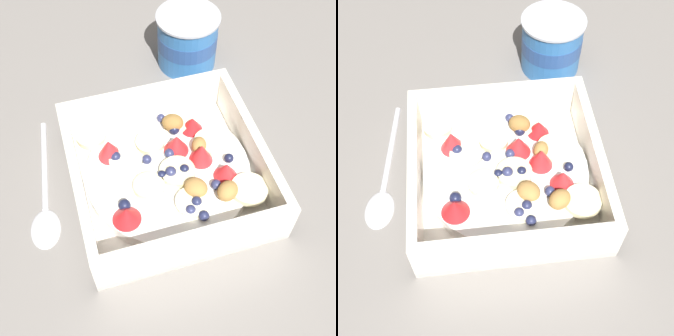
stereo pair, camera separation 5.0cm
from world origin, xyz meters
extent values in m
plane|color=gray|center=(0.00, 0.00, 0.00)|extent=(2.40, 2.40, 0.00)
cube|color=white|center=(0.01, 0.01, 0.01)|extent=(0.20, 0.20, 0.01)
cube|color=white|center=(0.01, -0.09, 0.03)|extent=(0.20, 0.01, 0.06)
cube|color=white|center=(0.01, 0.11, 0.03)|extent=(0.20, 0.01, 0.06)
cube|color=white|center=(-0.09, 0.01, 0.03)|extent=(0.01, 0.18, 0.06)
cube|color=white|center=(0.11, 0.01, 0.03)|extent=(0.01, 0.18, 0.06)
cylinder|color=white|center=(0.01, 0.01, 0.02)|extent=(0.18, 0.18, 0.02)
cylinder|color=beige|center=(0.02, 0.00, 0.03)|extent=(0.04, 0.04, 0.01)
cylinder|color=#F7EFC6|center=(0.02, -0.04, 0.03)|extent=(0.05, 0.05, 0.01)
cylinder|color=#F4EAB7|center=(0.08, -0.04, 0.03)|extent=(0.06, 0.06, 0.01)
cylinder|color=#F4EAB7|center=(-0.06, 0.08, 0.03)|extent=(0.04, 0.04, 0.01)
cylinder|color=beige|center=(-0.02, -0.01, 0.03)|extent=(0.04, 0.04, 0.01)
cylinder|color=#F4EAB7|center=(0.06, 0.03, 0.03)|extent=(0.05, 0.05, 0.01)
cylinder|color=#F7EFC6|center=(0.04, 0.07, 0.03)|extent=(0.05, 0.05, 0.01)
cylinder|color=#F7EFC6|center=(-0.03, 0.03, 0.03)|extent=(0.05, 0.05, 0.01)
cylinder|color=#F4EAB7|center=(0.00, 0.05, 0.03)|extent=(0.04, 0.04, 0.01)
cone|color=red|center=(-0.05, 0.04, 0.04)|extent=(0.04, 0.04, 0.03)
cone|color=red|center=(0.07, -0.02, 0.04)|extent=(0.03, 0.03, 0.02)
cone|color=red|center=(-0.05, -0.04, 0.04)|extent=(0.04, 0.04, 0.02)
cone|color=red|center=(0.03, 0.03, 0.04)|extent=(0.03, 0.03, 0.02)
cone|color=red|center=(0.05, 0.06, 0.04)|extent=(0.03, 0.03, 0.02)
cone|color=red|center=(0.05, 0.01, 0.04)|extent=(0.04, 0.04, 0.02)
sphere|color=navy|center=(-0.01, 0.02, 0.03)|extent=(0.01, 0.01, 0.01)
sphere|color=#23284C|center=(0.02, -0.04, 0.03)|extent=(0.01, 0.01, 0.01)
sphere|color=navy|center=(0.02, -0.05, 0.03)|extent=(0.01, 0.01, 0.01)
sphere|color=#191E3D|center=(-0.05, -0.03, 0.03)|extent=(0.01, 0.01, 0.01)
sphere|color=navy|center=(0.05, -0.03, 0.03)|extent=(0.01, 0.01, 0.01)
sphere|color=#191E3D|center=(0.03, 0.00, 0.03)|extent=(0.01, 0.01, 0.01)
sphere|color=navy|center=(0.02, 0.08, 0.03)|extent=(0.01, 0.01, 0.01)
sphere|color=#191E3D|center=(0.00, 0.00, 0.03)|extent=(0.01, 0.01, 0.01)
sphere|color=#191E3D|center=(0.03, 0.06, 0.03)|extent=(0.01, 0.01, 0.01)
sphere|color=navy|center=(0.02, 0.02, 0.03)|extent=(0.01, 0.01, 0.01)
sphere|color=navy|center=(0.01, 0.00, 0.03)|extent=(0.01, 0.01, 0.01)
sphere|color=#23284C|center=(-0.04, 0.04, 0.03)|extent=(0.01, 0.01, 0.01)
sphere|color=#191E3D|center=(0.08, 0.00, 0.03)|extent=(0.01, 0.01, 0.01)
sphere|color=#23284C|center=(0.03, -0.06, 0.03)|extent=(0.01, 0.01, 0.01)
ellipsoid|color=#AD7F42|center=(0.03, -0.03, 0.04)|extent=(0.03, 0.03, 0.02)
ellipsoid|color=#AD7F42|center=(0.05, 0.02, 0.04)|extent=(0.02, 0.03, 0.02)
ellipsoid|color=olive|center=(0.03, 0.06, 0.04)|extent=(0.03, 0.03, 0.02)
ellipsoid|color=#AD7F42|center=(0.06, -0.04, 0.04)|extent=(0.03, 0.03, 0.02)
ellipsoid|color=silver|center=(-0.13, -0.01, 0.00)|extent=(0.04, 0.05, 0.01)
cylinder|color=silver|center=(-0.12, 0.08, 0.00)|extent=(0.02, 0.12, 0.01)
cylinder|color=#3370B7|center=(0.09, 0.20, 0.04)|extent=(0.08, 0.08, 0.07)
cylinder|color=#2D5193|center=(0.09, 0.20, 0.04)|extent=(0.08, 0.08, 0.02)
cylinder|color=#B7BCC6|center=(0.09, 0.20, 0.07)|extent=(0.08, 0.08, 0.00)
camera|label=1|loc=(-0.07, -0.27, 0.44)|focal=48.88mm
camera|label=2|loc=(-0.02, -0.28, 0.44)|focal=48.88mm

